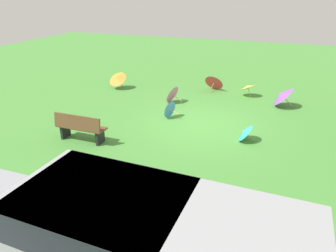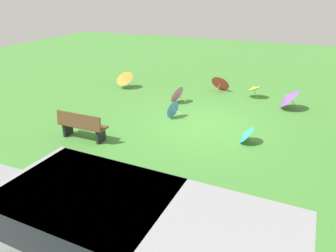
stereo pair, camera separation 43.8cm
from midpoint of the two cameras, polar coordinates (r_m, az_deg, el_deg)
The scene contains 10 objects.
ground at distance 11.01m, azimuth 7.68°, elevation 0.14°, with size 40.00×40.00×0.00m, color #478C38.
van_dark at distance 5.05m, azimuth -4.21°, elevation -19.52°, with size 4.66×2.25×1.53m.
park_bench at distance 10.03m, azimuth -14.27°, elevation 0.05°, with size 1.60×0.49×0.90m.
parasol_orange_0 at distance 15.10m, azimuth -7.22°, elevation 8.73°, with size 0.95×0.88×0.82m.
parasol_yellow_0 at distance 14.21m, azimuth 16.29°, elevation 6.66°, with size 0.98×0.99×0.65m.
parasol_purple_0 at distance 13.20m, azimuth 21.90°, elevation 4.94°, with size 0.96×0.97×0.91m.
parasol_red_0 at distance 14.83m, azimuth 10.50°, elevation 7.85°, with size 0.99×0.89×0.82m.
parasol_blue_1 at distance 11.48m, azimuth 1.79°, elevation 3.10°, with size 0.66×0.68×0.65m.
parasol_teal_1 at distance 9.93m, azimuth 15.15°, elevation -1.39°, with size 0.63×0.69×0.58m.
parasol_pink_1 at distance 13.05m, azimuth 2.44°, elevation 5.88°, with size 0.81×0.84×0.75m.
Camera 2 is at (-2.79, 9.69, 4.37)m, focal length 33.41 mm.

